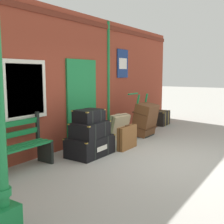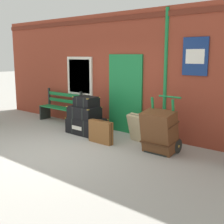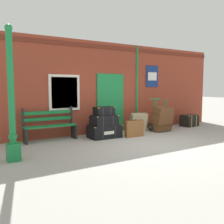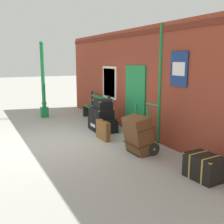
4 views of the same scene
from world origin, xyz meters
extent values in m
plane|color=#A3A099|center=(0.00, 0.00, 0.00)|extent=(60.00, 60.00, 0.00)
cube|color=brown|center=(0.00, 2.60, 1.60)|extent=(10.40, 0.30, 3.20)
cube|color=maroon|center=(0.00, 2.44, 3.02)|extent=(10.40, 0.03, 0.12)
cube|color=#197A3D|center=(0.14, 2.43, 1.05)|extent=(1.10, 0.05, 2.10)
cube|color=#0F4924|center=(0.14, 2.41, 1.05)|extent=(0.06, 0.02, 2.10)
cube|color=silver|center=(-1.61, 2.43, 1.45)|extent=(1.04, 0.06, 1.16)
cube|color=silver|center=(-1.61, 2.41, 1.45)|extent=(0.88, 0.02, 1.00)
cylinder|color=#197A3D|center=(1.34, 2.45, 1.60)|extent=(0.09, 0.09, 3.14)
cube|color=navy|center=(2.09, 2.43, 2.05)|extent=(0.60, 0.02, 0.84)
cube|color=white|center=(2.09, 2.41, 2.05)|extent=(0.44, 0.01, 0.32)
cube|color=#197A3D|center=(-2.20, 1.96, 0.45)|extent=(1.60, 0.09, 0.04)
cube|color=#197A3D|center=(-2.20, 2.10, 0.45)|extent=(1.60, 0.09, 0.04)
cube|color=#197A3D|center=(-2.20, 2.24, 0.45)|extent=(1.60, 0.09, 0.04)
cube|color=#197A3D|center=(-2.20, 2.30, 0.65)|extent=(1.60, 0.05, 0.10)
cube|color=#197A3D|center=(-2.20, 2.30, 0.85)|extent=(1.60, 0.05, 0.10)
cube|color=black|center=(-2.96, 2.10, 0.23)|extent=(0.06, 0.40, 0.45)
cube|color=black|center=(-2.96, 2.30, 0.73)|extent=(0.06, 0.06, 0.56)
cube|color=black|center=(-1.44, 2.10, 0.23)|extent=(0.06, 0.40, 0.45)
cube|color=black|center=(-1.44, 2.30, 0.73)|extent=(0.06, 0.06, 0.56)
cube|color=black|center=(-0.57, 1.65, 0.21)|extent=(1.02, 0.67, 0.42)
cube|color=black|center=(-0.79, 1.65, 0.21)|extent=(0.05, 0.65, 0.43)
cube|color=black|center=(-0.34, 1.64, 0.21)|extent=(0.05, 0.65, 0.43)
cube|color=#B79338|center=(-1.06, 1.36, 0.41)|extent=(0.05, 0.05, 0.02)
cube|color=#B79338|center=(-0.10, 1.33, 0.41)|extent=(0.05, 0.05, 0.02)
cube|color=#B79338|center=(-1.04, 1.96, 0.41)|extent=(0.05, 0.05, 0.02)
cube|color=#B79338|center=(-0.08, 1.93, 0.41)|extent=(0.05, 0.05, 0.02)
cube|color=silver|center=(-0.59, 1.31, 0.21)|extent=(0.36, 0.01, 0.10)
cube|color=black|center=(-0.60, 1.61, 0.58)|extent=(0.81, 0.56, 0.32)
cube|color=black|center=(-0.78, 1.61, 0.58)|extent=(0.05, 0.55, 0.33)
cube|color=black|center=(-0.42, 1.62, 0.58)|extent=(0.05, 0.55, 0.33)
cube|color=#B79338|center=(-0.98, 1.35, 0.73)|extent=(0.05, 0.05, 0.02)
cube|color=#B79338|center=(-0.22, 1.37, 0.73)|extent=(0.05, 0.05, 0.02)
cube|color=#B79338|center=(-0.99, 1.85, 0.73)|extent=(0.05, 0.05, 0.02)
cube|color=#B79338|center=(-0.23, 1.87, 0.73)|extent=(0.05, 0.05, 0.02)
cube|color=black|center=(-0.58, 1.66, 0.87)|extent=(0.62, 0.47, 0.26)
cube|color=black|center=(-0.71, 1.67, 0.87)|extent=(0.06, 0.45, 0.27)
cube|color=black|center=(-0.44, 1.66, 0.87)|extent=(0.06, 0.45, 0.27)
cube|color=#B79338|center=(-0.87, 1.48, 0.99)|extent=(0.05, 0.05, 0.02)
cube|color=#B79338|center=(-0.31, 1.45, 0.99)|extent=(0.05, 0.05, 0.02)
cube|color=#B79338|center=(-0.84, 1.88, 0.99)|extent=(0.05, 0.05, 0.02)
cube|color=#B79338|center=(-0.28, 1.85, 0.99)|extent=(0.05, 0.05, 0.02)
cube|color=black|center=(1.79, 1.48, 0.01)|extent=(0.56, 0.28, 0.03)
cube|color=#197A3D|center=(1.54, 1.68, 0.59)|extent=(0.04, 0.26, 1.19)
cube|color=#197A3D|center=(2.04, 1.68, 0.59)|extent=(0.04, 0.26, 1.19)
cylinder|color=#197A3D|center=(1.79, 1.89, 1.18)|extent=(0.54, 0.04, 0.04)
cylinder|color=black|center=(1.47, 1.74, 0.16)|extent=(0.04, 0.32, 0.32)
cylinder|color=#B79338|center=(1.47, 1.74, 0.16)|extent=(0.07, 0.06, 0.06)
cylinder|color=black|center=(2.11, 1.74, 0.16)|extent=(0.04, 0.32, 0.32)
cylinder|color=#B79338|center=(2.11, 1.74, 0.16)|extent=(0.07, 0.06, 0.06)
cube|color=brown|center=(1.79, 1.50, 0.47)|extent=(0.68, 0.59, 0.94)
cube|color=#432715|center=(1.79, 1.50, 0.28)|extent=(0.70, 0.46, 0.10)
cube|color=#432715|center=(1.79, 1.50, 0.67)|extent=(0.70, 0.46, 0.10)
cube|color=brown|center=(0.33, 1.24, 0.27)|extent=(0.67, 0.16, 0.54)
cylinder|color=#4F3018|center=(0.33, 1.24, 0.56)|extent=(0.16, 0.03, 0.03)
cube|color=#482C16|center=(0.33, 1.24, 0.27)|extent=(0.68, 0.03, 0.55)
cube|color=tan|center=(1.01, 1.90, 0.35)|extent=(0.68, 0.44, 0.69)
cylinder|color=#71644C|center=(1.01, 1.93, 0.69)|extent=(0.16, 0.05, 0.03)
cube|color=brown|center=(1.01, 1.90, 0.35)|extent=(0.66, 0.30, 0.66)
camera|label=1|loc=(-5.27, -1.98, 1.77)|focal=45.10mm
camera|label=2|loc=(5.06, -3.91, 2.09)|focal=48.35mm
camera|label=3|loc=(-4.57, -5.29, 1.64)|focal=40.24mm
camera|label=4|loc=(7.27, -2.03, 2.28)|focal=44.15mm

